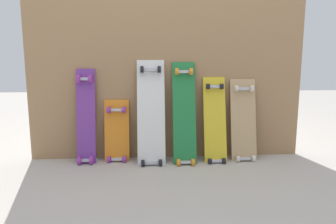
{
  "coord_description": "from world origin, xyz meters",
  "views": [
    {
      "loc": [
        -0.18,
        -2.73,
        0.89
      ],
      "look_at": [
        0.0,
        -0.07,
        0.44
      ],
      "focal_mm": 33.47,
      "sensor_mm": 36.0,
      "label": 1
    }
  ],
  "objects_px": {
    "skateboard_white": "(151,116)",
    "skateboard_natural": "(243,124)",
    "skateboard_purple": "(86,120)",
    "skateboard_green": "(184,117)",
    "skateboard_yellow": "(215,124)",
    "skateboard_orange": "(117,134)"
  },
  "relations": [
    {
      "from": "skateboard_yellow",
      "to": "skateboard_natural",
      "type": "bearing_deg",
      "value": 3.95
    },
    {
      "from": "skateboard_yellow",
      "to": "skateboard_natural",
      "type": "xyz_separation_m",
      "value": [
        0.26,
        0.02,
        -0.01
      ]
    },
    {
      "from": "skateboard_orange",
      "to": "skateboard_natural",
      "type": "xyz_separation_m",
      "value": [
        1.13,
        -0.03,
        0.09
      ]
    },
    {
      "from": "skateboard_white",
      "to": "skateboard_yellow",
      "type": "bearing_deg",
      "value": 1.21
    },
    {
      "from": "skateboard_yellow",
      "to": "skateboard_natural",
      "type": "relative_size",
      "value": 1.03
    },
    {
      "from": "skateboard_green",
      "to": "skateboard_natural",
      "type": "bearing_deg",
      "value": 3.66
    },
    {
      "from": "skateboard_yellow",
      "to": "skateboard_orange",
      "type": "bearing_deg",
      "value": 176.86
    },
    {
      "from": "skateboard_white",
      "to": "skateboard_green",
      "type": "bearing_deg",
      "value": -0.85
    },
    {
      "from": "skateboard_purple",
      "to": "skateboard_green",
      "type": "height_order",
      "value": "skateboard_green"
    },
    {
      "from": "skateboard_white",
      "to": "skateboard_natural",
      "type": "distance_m",
      "value": 0.83
    },
    {
      "from": "skateboard_orange",
      "to": "skateboard_white",
      "type": "relative_size",
      "value": 0.64
    },
    {
      "from": "skateboard_white",
      "to": "skateboard_orange",
      "type": "bearing_deg",
      "value": 168.9
    },
    {
      "from": "skateboard_natural",
      "to": "skateboard_white",
      "type": "bearing_deg",
      "value": -177.91
    },
    {
      "from": "skateboard_orange",
      "to": "skateboard_green",
      "type": "relative_size",
      "value": 0.65
    },
    {
      "from": "skateboard_natural",
      "to": "skateboard_orange",
      "type": "bearing_deg",
      "value": 178.5
    },
    {
      "from": "skateboard_white",
      "to": "skateboard_green",
      "type": "xyz_separation_m",
      "value": [
        0.29,
        -0.0,
        -0.01
      ]
    },
    {
      "from": "skateboard_green",
      "to": "skateboard_yellow",
      "type": "bearing_deg",
      "value": 3.38
    },
    {
      "from": "skateboard_natural",
      "to": "skateboard_purple",
      "type": "bearing_deg",
      "value": 179.65
    },
    {
      "from": "skateboard_orange",
      "to": "skateboard_white",
      "type": "xyz_separation_m",
      "value": [
        0.3,
        -0.06,
        0.17
      ]
    },
    {
      "from": "skateboard_white",
      "to": "skateboard_natural",
      "type": "xyz_separation_m",
      "value": [
        0.83,
        0.03,
        -0.08
      ]
    },
    {
      "from": "skateboard_orange",
      "to": "skateboard_yellow",
      "type": "height_order",
      "value": "skateboard_yellow"
    },
    {
      "from": "skateboard_green",
      "to": "skateboard_natural",
      "type": "relative_size",
      "value": 1.19
    }
  ]
}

